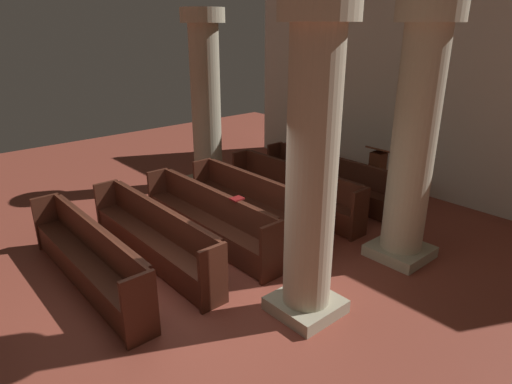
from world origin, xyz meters
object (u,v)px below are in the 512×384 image
at_px(pew_row_5, 88,255).
at_px(pillar_aisle_side, 415,136).
at_px(pew_row_0, 328,177).
at_px(pillar_aisle_rear, 312,166).
at_px(pew_row_4, 154,234).
at_px(hymn_book, 237,199).
at_px(kneeler_box_navy, 311,262).
at_px(lectern, 377,174).
at_px(pew_row_2, 254,201).
at_px(pillar_far_side, 206,98).
at_px(pew_row_1, 294,188).
at_px(pew_row_3, 208,216).

bearing_deg(pew_row_5, pillar_aisle_side, 59.09).
height_order(pew_row_0, pillar_aisle_rear, pillar_aisle_rear).
bearing_deg(pew_row_4, hymn_book, 65.14).
relative_size(pew_row_0, hymn_book, 16.35).
relative_size(pew_row_4, pillar_aisle_side, 0.85).
height_order(pew_row_4, kneeler_box_navy, pew_row_4).
height_order(pillar_aisle_side, hymn_book, pillar_aisle_side).
bearing_deg(pew_row_5, lectern, 85.14).
height_order(pew_row_4, lectern, lectern).
xyz_separation_m(pew_row_2, pillar_far_side, (-2.41, 0.68, 1.52)).
distance_m(pew_row_5, lectern, 6.24).
relative_size(pew_row_1, pillar_far_side, 0.85).
bearing_deg(pew_row_2, pillar_far_side, 164.31).
height_order(pillar_aisle_side, pillar_aisle_rear, same).
distance_m(pew_row_3, pillar_aisle_rear, 2.90).
bearing_deg(hymn_book, pew_row_1, 106.63).
relative_size(lectern, kneeler_box_navy, 3.29).
bearing_deg(pillar_aisle_side, pew_row_5, -120.91).
xyz_separation_m(pew_row_2, pew_row_3, (0.00, -1.04, 0.00)).
bearing_deg(pew_row_0, kneeler_box_navy, -54.12).
distance_m(pew_row_3, kneeler_box_navy, 1.94).
xyz_separation_m(pew_row_0, pew_row_2, (0.00, -2.08, 0.00)).
bearing_deg(pew_row_1, pew_row_3, -90.00).
bearing_deg(pillar_aisle_side, pew_row_3, -140.43).
bearing_deg(pew_row_1, pew_row_5, -90.00).
xyz_separation_m(pew_row_2, hymn_book, (0.57, -0.86, 0.44)).
bearing_deg(kneeler_box_navy, pillar_aisle_rear, -51.48).
height_order(pillar_aisle_rear, kneeler_box_navy, pillar_aisle_rear).
relative_size(pew_row_2, pew_row_4, 1.00).
height_order(pew_row_2, pillar_aisle_side, pillar_aisle_side).
bearing_deg(pillar_far_side, pew_row_4, -48.80).
bearing_deg(pew_row_5, pillar_far_side, 122.44).
height_order(pew_row_0, lectern, lectern).
relative_size(pew_row_2, pew_row_3, 1.00).
bearing_deg(pew_row_2, pillar_aisle_rear, -26.75).
xyz_separation_m(pew_row_3, pew_row_5, (0.00, -2.08, 0.00)).
xyz_separation_m(pew_row_5, hymn_book, (0.57, 2.26, 0.44)).
height_order(pew_row_5, pillar_aisle_rear, pillar_aisle_rear).
xyz_separation_m(pew_row_0, pew_row_4, (0.00, -4.16, 0.00)).
xyz_separation_m(pew_row_0, lectern, (0.53, 1.02, -0.03)).
bearing_deg(pew_row_0, pew_row_2, -90.00).
distance_m(pew_row_0, pillar_aisle_rear, 4.41).
relative_size(pillar_aisle_side, hymn_book, 19.15).
height_order(pillar_far_side, hymn_book, pillar_far_side).
xyz_separation_m(pew_row_1, pew_row_5, (0.00, -4.16, 0.00)).
bearing_deg(pillar_aisle_side, pillar_aisle_rear, -90.00).
relative_size(hymn_book, kneeler_box_navy, 0.61).
relative_size(pew_row_0, pillar_aisle_rear, 0.85).
xyz_separation_m(pew_row_4, pew_row_5, (0.00, -1.04, 0.00)).
height_order(pew_row_0, pew_row_5, same).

